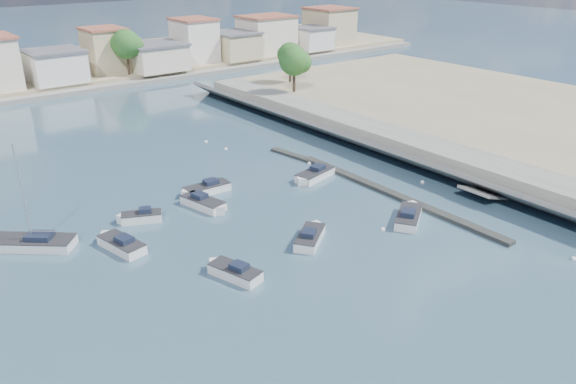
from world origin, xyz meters
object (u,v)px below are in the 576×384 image
object	(u,v)px
motorboat_h	(409,216)
motorboat_a	(233,272)
motorboat_c	(205,190)
motorboat_b	(311,237)
motorboat_e	(120,244)
motorboat_f	(140,218)
sailboat	(29,243)
motorboat_g	(205,204)
motorboat_d	(314,176)

from	to	relation	value
motorboat_h	motorboat_a	bearing A→B (deg)	174.05
motorboat_c	motorboat_a	bearing A→B (deg)	-113.20
motorboat_b	motorboat_e	world-z (taller)	same
motorboat_e	motorboat_f	distance (m)	4.88
motorboat_f	sailboat	bearing A→B (deg)	172.98
motorboat_b	motorboat_g	distance (m)	11.56
motorboat_b	sailboat	size ratio (longest dim) A/B	0.49
motorboat_d	motorboat_e	size ratio (longest dim) A/B	1.07
sailboat	motorboat_h	bearing A→B (deg)	-29.27
motorboat_d	sailboat	distance (m)	27.82
motorboat_g	motorboat_h	xyz separation A→B (m)	(12.92, -13.46, -0.00)
motorboat_c	motorboat_f	world-z (taller)	same
motorboat_e	motorboat_g	world-z (taller)	same
motorboat_a	motorboat_g	distance (m)	12.49
motorboat_g	motorboat_h	bearing A→B (deg)	-46.17
motorboat_b	motorboat_d	xyz separation A→B (m)	(9.06, 10.18, -0.00)
motorboat_c	motorboat_g	distance (m)	3.46
motorboat_g	motorboat_e	bearing A→B (deg)	-165.17
motorboat_d	motorboat_c	bearing A→B (deg)	160.63
motorboat_d	sailboat	bearing A→B (deg)	173.70
motorboat_f	motorboat_c	bearing A→B (deg)	13.57
motorboat_b	motorboat_d	size ratio (longest dim) A/B	0.82
motorboat_c	motorboat_d	distance (m)	11.50
motorboat_d	sailboat	xyz separation A→B (m)	(-27.66, 3.05, 0.03)
motorboat_e	motorboat_g	bearing A→B (deg)	14.83
motorboat_g	motorboat_d	bearing A→B (deg)	-3.75
motorboat_e	motorboat_f	world-z (taller)	same
motorboat_b	sailboat	xyz separation A→B (m)	(-18.60, 13.23, 0.03)
motorboat_a	motorboat_e	xyz separation A→B (m)	(-4.81, 9.17, -0.00)
motorboat_h	motorboat_e	bearing A→B (deg)	153.72
motorboat_b	sailboat	world-z (taller)	sailboat
motorboat_h	sailboat	size ratio (longest dim) A/B	0.55
motorboat_d	motorboat_h	distance (m)	12.64
motorboat_h	motorboat_f	bearing A→B (deg)	142.42
motorboat_d	motorboat_h	xyz separation A→B (m)	(0.32, -12.63, 0.00)
motorboat_g	motorboat_c	bearing A→B (deg)	59.57
motorboat_e	motorboat_f	size ratio (longest dim) A/B	1.31
motorboat_c	motorboat_f	bearing A→B (deg)	-166.43
motorboat_c	motorboat_f	size ratio (longest dim) A/B	1.33
motorboat_f	motorboat_h	size ratio (longest dim) A/B	0.77
motorboat_c	motorboat_g	size ratio (longest dim) A/B	0.99
motorboat_e	motorboat_f	xyz separation A→B (m)	(3.31, 3.58, -0.00)
motorboat_a	motorboat_g	bearing A→B (deg)	68.80
motorboat_a	motorboat_b	size ratio (longest dim) A/B	1.05
sailboat	motorboat_d	bearing A→B (deg)	-6.30
motorboat_f	motorboat_g	distance (m)	6.12
motorboat_a	motorboat_b	bearing A→B (deg)	4.54
motorboat_b	motorboat_d	world-z (taller)	same
motorboat_f	motorboat_h	distance (m)	23.89
motorboat_b	motorboat_h	world-z (taller)	same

